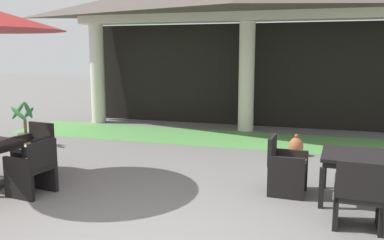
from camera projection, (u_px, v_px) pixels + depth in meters
The scene contains 9 objects.
background_pavilion at pixel (249, 3), 11.28m from camera, with size 10.50×3.08×4.44m.
lawn_strip at pixel (237, 139), 10.56m from camera, with size 12.30×2.05×0.01m, color #519347.
patio_chair_near_foreground_north at pixel (34, 149), 7.70m from camera, with size 0.66×0.60×0.89m.
patio_chair_near_foreground_east at pixel (33, 169), 6.42m from camera, with size 0.64×0.63×0.87m.
patio_table_mid_left at pixel (357, 160), 6.10m from camera, with size 1.05×1.05×0.72m.
patio_chair_mid_left_south at pixel (359, 197), 5.17m from camera, with size 0.61×0.53×0.90m.
patio_chair_mid_left_west at pixel (286, 167), 6.48m from camera, with size 0.59×0.59×0.90m.
potted_palm_left_edge at pixel (25, 131), 9.75m from camera, with size 0.50×0.51×1.09m.
terracotta_urn at pixel (296, 146), 8.88m from camera, with size 0.31×0.31×0.47m.
Camera 1 is at (1.98, -3.81, 2.20)m, focal length 38.95 mm.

